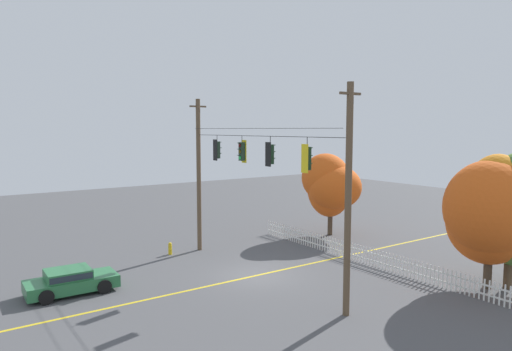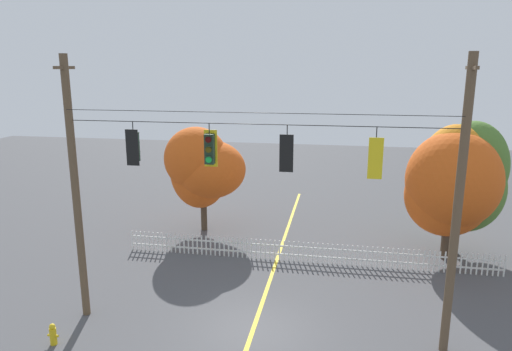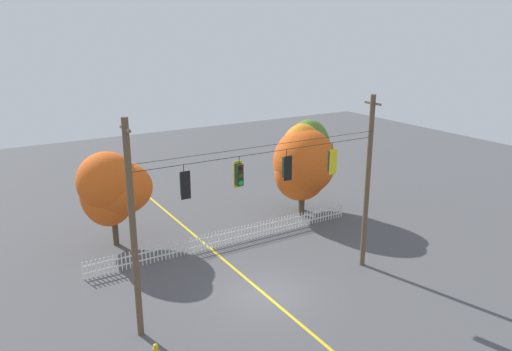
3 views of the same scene
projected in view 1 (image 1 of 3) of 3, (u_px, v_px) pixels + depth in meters
The scene contains 13 objects.
ground at pixel (257, 275), 23.88m from camera, with size 80.00×80.00×0.00m, color #4C4C4F.
lane_centerline_stripe at pixel (257, 275), 23.88m from camera, with size 0.16×36.00×0.01m, color gold.
signal_support_span at pixel (257, 184), 23.41m from camera, with size 12.75×1.10×9.31m.
traffic_signal_northbound_primary at pixel (217, 150), 26.49m from camera, with size 0.43×0.38×1.44m.
traffic_signal_eastbound_side at pixel (242, 151), 24.40m from camera, with size 0.43×0.38×1.43m.
traffic_signal_westbound_side at pixel (270, 154), 22.36m from camera, with size 0.43×0.38×1.45m.
traffic_signal_northbound_secondary at pixel (307, 158), 20.19m from camera, with size 0.43×0.38×1.56m.
white_picket_fence at pixel (359, 254), 26.22m from camera, with size 17.25×0.06×0.98m.
autumn_maple_near_fence at pixel (330, 184), 32.68m from camera, with size 4.36×3.65×5.80m.
autumn_maple_mid at pixel (489, 211), 21.58m from camera, with size 4.23×4.18×6.10m.
autumn_maple_far_west at pixel (508, 212), 21.53m from camera, with size 4.01×3.66×6.37m.
parked_car at pixel (71, 281), 21.22m from camera, with size 2.00×4.00×1.15m.
fire_hydrant at pixel (170, 249), 27.84m from camera, with size 0.38×0.22×0.74m.
Camera 1 is at (19.01, -13.39, 7.49)m, focal length 32.61 mm.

